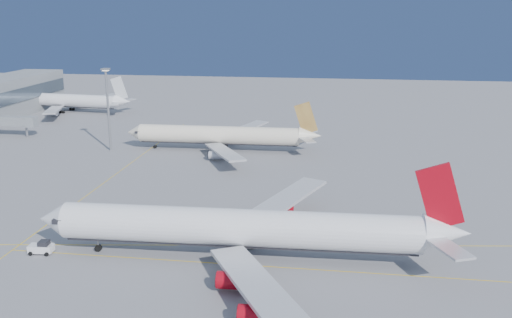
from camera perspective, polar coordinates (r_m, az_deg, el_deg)
name	(u,v)px	position (r m, az deg, el deg)	size (l,w,h in m)	color
ground	(247,233)	(109.74, -0.88, -7.39)	(500.00, 500.00, 0.00)	slate
jet_bridge	(6,121)	(207.32, -23.74, 3.50)	(23.60, 3.60, 6.90)	gray
taxiway_lines	(182,217)	(118.54, -7.46, -5.78)	(118.86, 140.00, 0.02)	#E3B70C
airliner_virgin	(248,229)	(96.95, -0.85, -6.99)	(73.55, 66.13, 18.16)	white
airliner_etihad	(223,135)	(170.86, -3.34, 2.39)	(59.05, 54.68, 15.44)	beige
airliner_third	(67,101)	(248.19, -18.37, 5.57)	(57.66, 52.88, 15.46)	white
pushback_tug	(42,248)	(107.42, -20.65, -8.28)	(4.28, 2.77, 2.34)	white
light_mast	(108,103)	(174.26, -14.61, 5.47)	(2.13, 2.13, 24.63)	gray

